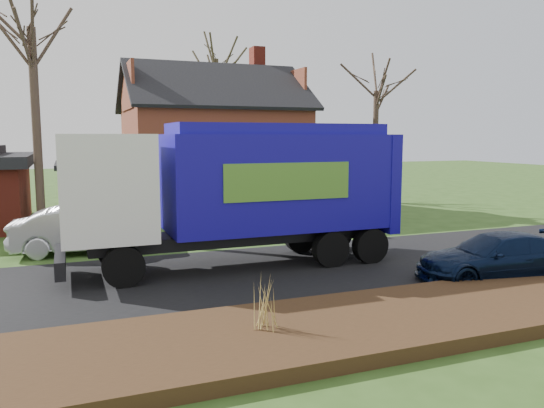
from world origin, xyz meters
name	(u,v)px	position (x,y,z in m)	size (l,w,h in m)	color
ground	(270,272)	(0.00, 0.00, 0.00)	(120.00, 120.00, 0.00)	#2B4818
road	(270,272)	(0.00, 0.00, 0.01)	(80.00, 7.00, 0.02)	black
mulch_verge	(359,324)	(0.00, -5.30, 0.15)	(80.00, 3.50, 0.30)	#301D10
main_house	(204,138)	(1.49, 13.91, 4.03)	(12.95, 8.95, 9.26)	#BFB89A
garbage_truck	(243,185)	(-0.46, 1.11, 2.61)	(10.55, 2.88, 4.52)	black
silver_sedan	(85,230)	(-5.11, 5.00, 0.83)	(1.75, 5.03, 1.66)	#B7BBBF
navy_wagon	(496,257)	(5.75, -3.19, 0.68)	(1.90, 4.67, 1.36)	black
tree_front_east	(377,71)	(10.39, 10.69, 7.68)	(3.40, 3.40, 9.44)	#3E2F25
tree_back	(216,40)	(4.28, 21.40, 10.66)	(4.04, 4.04, 12.79)	#3E3525
grass_clump_mid	(265,303)	(-2.08, -5.17, 0.82)	(0.37, 0.31, 1.04)	#A98F4A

